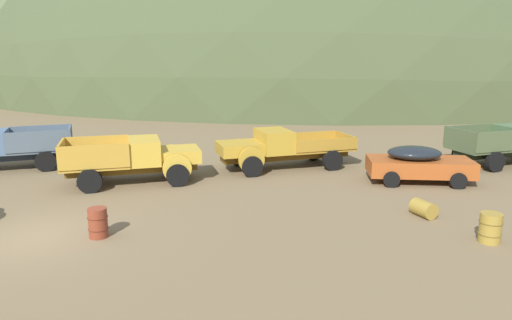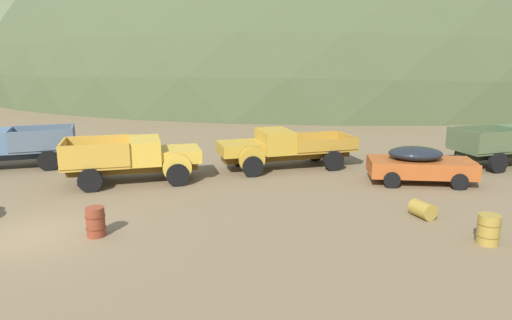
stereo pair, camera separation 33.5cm
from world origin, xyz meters
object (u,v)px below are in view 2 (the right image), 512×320
object	(u,v)px
oil_drum_tipped	(422,210)
oil_drum_spare	(488,229)
truck_mustard	(276,148)
car_oxide_orange	(424,164)
truck_chalk_blue	(0,148)
truck_faded_yellow	(142,158)
oil_drum_foreground	(96,222)

from	to	relation	value
oil_drum_tipped	oil_drum_spare	distance (m)	2.51
truck_mustard	car_oxide_orange	xyz separation A→B (m)	(5.97, -2.99, -0.18)
truck_mustard	oil_drum_spare	world-z (taller)	truck_mustard
truck_chalk_blue	oil_drum_tipped	xyz separation A→B (m)	(17.25, -8.21, -0.73)
truck_faded_yellow	oil_drum_foreground	bearing A→B (deg)	-104.13
oil_drum_spare	truck_mustard	bearing A→B (deg)	117.90
oil_drum_foreground	oil_drum_spare	xyz separation A→B (m)	(11.54, -1.51, -0.01)
truck_chalk_blue	truck_mustard	size ratio (longest dim) A/B	0.91
truck_faded_yellow	oil_drum_spare	bearing A→B (deg)	-45.01
truck_faded_yellow	oil_drum_tipped	world-z (taller)	truck_faded_yellow
oil_drum_foreground	oil_drum_tipped	world-z (taller)	oil_drum_foreground
truck_faded_yellow	oil_drum_foreground	xyz separation A→B (m)	(-0.45, -6.25, -0.56)
truck_mustard	oil_drum_tipped	world-z (taller)	truck_mustard
truck_mustard	oil_drum_foreground	bearing A→B (deg)	38.90
oil_drum_spare	car_oxide_orange	bearing A→B (deg)	81.97
car_oxide_orange	truck_chalk_blue	bearing A→B (deg)	178.72
car_oxide_orange	oil_drum_tipped	bearing A→B (deg)	-103.43
oil_drum_foreground	oil_drum_spare	distance (m)	11.63
truck_chalk_blue	oil_drum_tipped	bearing A→B (deg)	140.50
car_oxide_orange	oil_drum_tipped	size ratio (longest dim) A/B	5.05
truck_faded_yellow	truck_mustard	distance (m)	6.30
oil_drum_tipped	truck_mustard	bearing A→B (deg)	119.58
oil_drum_foreground	oil_drum_spare	size ratio (longest dim) A/B	1.03
truck_faded_yellow	oil_drum_tipped	bearing A→B (deg)	-38.26
oil_drum_tipped	truck_faded_yellow	bearing A→B (deg)	151.78
truck_chalk_blue	truck_mustard	distance (m)	13.20
oil_drum_spare	truck_chalk_blue	bearing A→B (deg)	149.95
truck_chalk_blue	oil_drum_foreground	world-z (taller)	truck_chalk_blue
car_oxide_orange	oil_drum_spare	world-z (taller)	car_oxide_orange
oil_drum_spare	oil_drum_tipped	bearing A→B (deg)	112.33
oil_drum_foreground	oil_drum_tipped	size ratio (longest dim) A/B	0.95
truck_faded_yellow	car_oxide_orange	distance (m)	12.07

